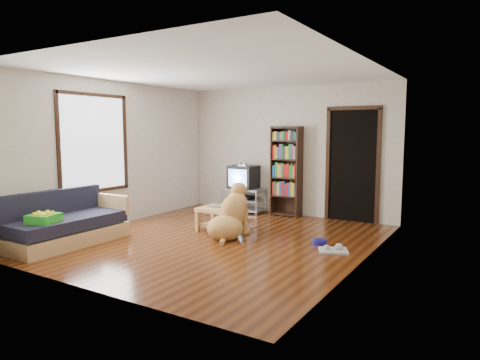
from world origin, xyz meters
The scene contains 18 objects.
ground centered at (0.00, 0.00, 0.00)m, with size 5.00×5.00×0.00m, color #5E2C10.
ceiling centered at (0.00, 0.00, 2.60)m, with size 5.00×5.00×0.00m, color white.
wall_back centered at (0.00, 2.50, 1.30)m, with size 4.50×4.50×0.00m, color beige.
wall_front centered at (0.00, -2.50, 1.30)m, with size 4.50×4.50×0.00m, color beige.
wall_left centered at (-2.25, 0.00, 1.30)m, with size 5.00×5.00×0.00m, color beige.
wall_right centered at (2.25, 0.00, 1.30)m, with size 5.00×5.00×0.00m, color beige.
green_cushion centered at (-1.75, -1.83, 0.48)m, with size 0.36×0.36×0.12m, color green.
laptop centered at (-0.42, 0.50, 0.41)m, with size 0.35×0.22×0.03m, color silver.
dog_bowl centered at (1.46, 0.56, 0.04)m, with size 0.22×0.22×0.08m, color navy.
grey_rag centered at (1.76, 0.31, 0.01)m, with size 0.40×0.32×0.03m, color #ACACAC.
window centered at (-2.23, -0.50, 1.50)m, with size 0.03×1.46×1.70m.
doorway centered at (1.35, 2.48, 1.12)m, with size 1.03×0.05×2.19m.
tv_stand centered at (-0.90, 2.25, 0.27)m, with size 0.90×0.45×0.50m.
crt_tv centered at (-0.90, 2.27, 0.74)m, with size 0.55×0.52×0.58m.
bookshelf centered at (0.05, 2.34, 1.00)m, with size 0.60×0.30×1.80m.
sofa centered at (-1.87, -1.38, 0.26)m, with size 0.80×1.80×0.80m.
coffee_table centered at (-0.42, 0.53, 0.28)m, with size 0.55×0.55×0.40m.
dog centered at (0.05, 0.27, 0.33)m, with size 0.58×1.09×0.90m.
Camera 1 is at (3.74, -5.45, 1.72)m, focal length 32.00 mm.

